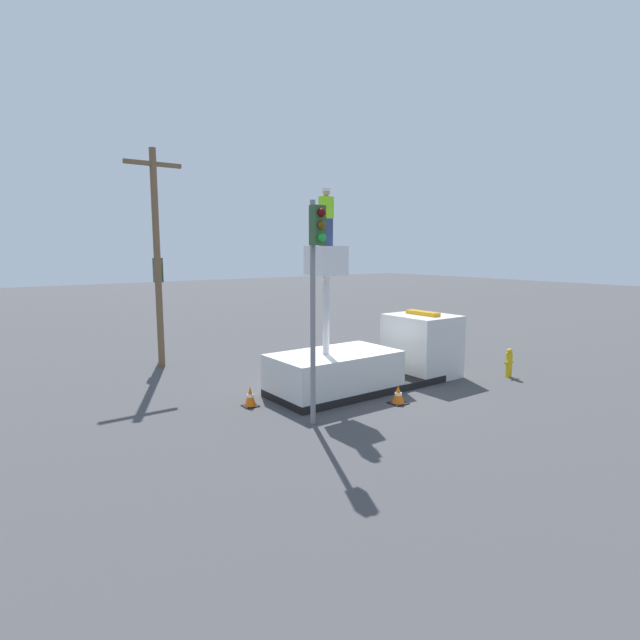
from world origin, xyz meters
TOP-DOWN VIEW (x-y plane):
  - ground_plane at (0.00, 0.00)m, footprint 120.00×120.00m
  - bucket_truck at (0.67, 0.00)m, footprint 7.26×2.39m
  - worker at (-1.38, 0.00)m, footprint 0.40×0.26m
  - traffic_light_pole at (-3.22, -2.01)m, footprint 0.34×0.57m
  - traffic_light_across at (-4.02, 8.02)m, footprint 0.34×0.57m
  - fire_hydrant at (5.56, -2.08)m, footprint 0.47×0.23m
  - traffic_cone_rear at (-3.88, 0.47)m, footprint 0.44×0.44m
  - traffic_cone_curbside at (-0.08, -1.97)m, footprint 0.51×0.51m
  - utility_pole at (-4.28, 7.22)m, footprint 2.20×0.26m

SIDE VIEW (x-z plane):
  - ground_plane at x=0.00m, z-range 0.00..0.00m
  - traffic_cone_curbside at x=-0.08m, z-range -0.02..0.54m
  - traffic_cone_rear at x=-3.88m, z-range -0.02..0.60m
  - fire_hydrant at x=5.56m, z-range -0.01..1.06m
  - bucket_truck at x=0.67m, z-range -1.48..3.32m
  - traffic_light_across at x=-4.02m, z-range 0.95..5.45m
  - traffic_light_pole at x=-3.22m, z-range 1.21..7.17m
  - utility_pole at x=-4.28m, z-range 0.33..8.88m
  - worker at x=-1.38m, z-range 4.81..6.55m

